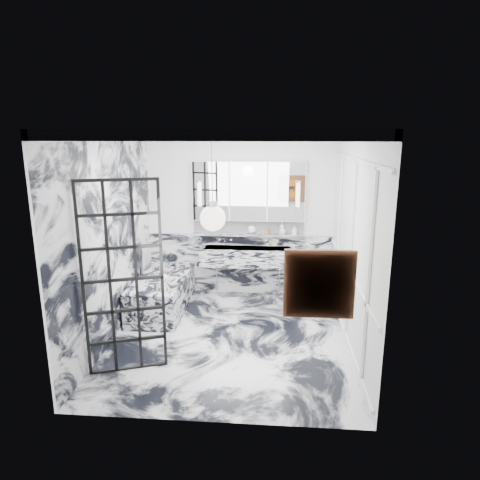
# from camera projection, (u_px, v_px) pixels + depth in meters

# --- Properties ---
(floor) EXTENTS (3.60, 3.60, 0.00)m
(floor) POSITION_uv_depth(u_px,v_px,m) (230.00, 338.00, 5.95)
(floor) COLOR silver
(floor) RESTS_ON ground
(ceiling) EXTENTS (3.60, 3.60, 0.00)m
(ceiling) POSITION_uv_depth(u_px,v_px,m) (228.00, 130.00, 5.27)
(ceiling) COLOR white
(ceiling) RESTS_ON wall_back
(wall_back) EXTENTS (3.60, 0.00, 3.60)m
(wall_back) POSITION_uv_depth(u_px,v_px,m) (240.00, 215.00, 7.35)
(wall_back) COLOR white
(wall_back) RESTS_ON floor
(wall_front) EXTENTS (3.60, 0.00, 3.60)m
(wall_front) POSITION_uv_depth(u_px,v_px,m) (208.00, 288.00, 3.87)
(wall_front) COLOR white
(wall_front) RESTS_ON floor
(wall_left) EXTENTS (0.00, 3.60, 3.60)m
(wall_left) POSITION_uv_depth(u_px,v_px,m) (111.00, 238.00, 5.74)
(wall_left) COLOR white
(wall_left) RESTS_ON floor
(wall_right) EXTENTS (0.00, 3.60, 3.60)m
(wall_right) POSITION_uv_depth(u_px,v_px,m) (353.00, 243.00, 5.49)
(wall_right) COLOR white
(wall_right) RESTS_ON floor
(marble_clad_back) EXTENTS (3.18, 0.05, 1.05)m
(marble_clad_back) POSITION_uv_depth(u_px,v_px,m) (240.00, 264.00, 7.54)
(marble_clad_back) COLOR silver
(marble_clad_back) RESTS_ON floor
(marble_clad_left) EXTENTS (0.02, 3.56, 2.68)m
(marble_clad_left) POSITION_uv_depth(u_px,v_px,m) (112.00, 242.00, 5.75)
(marble_clad_left) COLOR silver
(marble_clad_left) RESTS_ON floor
(panel_molding) EXTENTS (0.03, 3.40, 2.30)m
(panel_molding) POSITION_uv_depth(u_px,v_px,m) (351.00, 250.00, 5.51)
(panel_molding) COLOR white
(panel_molding) RESTS_ON floor
(soap_bottle_a) EXTENTS (0.09, 0.09, 0.21)m
(soap_bottle_a) POSITION_uv_depth(u_px,v_px,m) (282.00, 228.00, 7.26)
(soap_bottle_a) COLOR #8C5919
(soap_bottle_a) RESTS_ON ledge
(soap_bottle_b) EXTENTS (0.09, 0.09, 0.16)m
(soap_bottle_b) POSITION_uv_depth(u_px,v_px,m) (295.00, 230.00, 7.25)
(soap_bottle_b) COLOR #4C4C51
(soap_bottle_b) RESTS_ON ledge
(soap_bottle_c) EXTENTS (0.15, 0.15, 0.15)m
(soap_bottle_c) POSITION_uv_depth(u_px,v_px,m) (283.00, 230.00, 7.27)
(soap_bottle_c) COLOR silver
(soap_bottle_c) RESTS_ON ledge
(face_pot) EXTENTS (0.14, 0.14, 0.14)m
(face_pot) POSITION_uv_depth(u_px,v_px,m) (252.00, 230.00, 7.31)
(face_pot) COLOR white
(face_pot) RESTS_ON ledge
(amber_bottle) EXTENTS (0.04, 0.04, 0.10)m
(amber_bottle) POSITION_uv_depth(u_px,v_px,m) (269.00, 231.00, 7.29)
(amber_bottle) COLOR #8C5919
(amber_bottle) RESTS_ON ledge
(flower_vase) EXTENTS (0.09, 0.09, 0.12)m
(flower_vase) POSITION_uv_depth(u_px,v_px,m) (163.00, 287.00, 6.18)
(flower_vase) COLOR silver
(flower_vase) RESTS_ON bathtub
(crittall_door) EXTENTS (0.85, 0.32, 2.28)m
(crittall_door) POSITION_uv_depth(u_px,v_px,m) (123.00, 280.00, 4.89)
(crittall_door) COLOR black
(crittall_door) RESTS_ON floor
(artwork) EXTENTS (0.54, 0.05, 0.54)m
(artwork) POSITION_uv_depth(u_px,v_px,m) (319.00, 284.00, 3.82)
(artwork) COLOR #BA6B13
(artwork) RESTS_ON wall_front
(pendant_light) EXTENTS (0.27, 0.27, 0.27)m
(pendant_light) POSITION_uv_depth(u_px,v_px,m) (213.00, 218.00, 4.38)
(pendant_light) COLOR white
(pendant_light) RESTS_ON ceiling
(trough_sink) EXTENTS (1.60, 0.45, 0.30)m
(trough_sink) POSITION_uv_depth(u_px,v_px,m) (248.00, 256.00, 7.27)
(trough_sink) COLOR silver
(trough_sink) RESTS_ON wall_back
(ledge) EXTENTS (1.90, 0.14, 0.04)m
(ledge) POSITION_uv_depth(u_px,v_px,m) (248.00, 235.00, 7.35)
(ledge) COLOR silver
(ledge) RESTS_ON wall_back
(subway_tile) EXTENTS (1.90, 0.03, 0.23)m
(subway_tile) POSITION_uv_depth(u_px,v_px,m) (249.00, 226.00, 7.37)
(subway_tile) COLOR white
(subway_tile) RESTS_ON wall_back
(mirror_cabinet) EXTENTS (1.90, 0.16, 1.00)m
(mirror_cabinet) POSITION_uv_depth(u_px,v_px,m) (249.00, 191.00, 7.17)
(mirror_cabinet) COLOR white
(mirror_cabinet) RESTS_ON wall_back
(sconce_left) EXTENTS (0.07, 0.07, 0.40)m
(sconce_left) POSITION_uv_depth(u_px,v_px,m) (199.00, 194.00, 7.15)
(sconce_left) COLOR white
(sconce_left) RESTS_ON mirror_cabinet
(sconce_right) EXTENTS (0.07, 0.07, 0.40)m
(sconce_right) POSITION_uv_depth(u_px,v_px,m) (298.00, 195.00, 7.02)
(sconce_right) COLOR white
(sconce_right) RESTS_ON mirror_cabinet
(bathtub) EXTENTS (0.75, 1.65, 0.55)m
(bathtub) POSITION_uv_depth(u_px,v_px,m) (162.00, 293.00, 6.85)
(bathtub) COLOR silver
(bathtub) RESTS_ON floor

